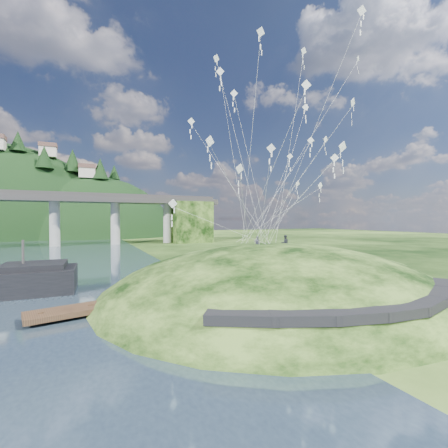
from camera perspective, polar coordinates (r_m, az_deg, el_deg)
name	(u,v)px	position (r m, az deg, el deg)	size (l,w,h in m)	color
ground	(211,310)	(25.77, -2.45, -16.05)	(320.00, 320.00, 0.00)	black
grass_hill	(277,309)	(31.63, 10.07, -15.65)	(36.00, 32.00, 13.00)	black
footpath	(378,304)	(22.08, 27.30, -13.46)	(22.29, 5.84, 0.83)	black
bridge	(10,210)	(94.33, -35.61, 2.12)	(160.00, 11.00, 15.00)	#2D2B2B
wooden_dock	(133,301)	(27.63, -17.02, -13.85)	(15.94, 5.48, 1.13)	#372416
kite_flyers	(279,235)	(33.75, 10.38, -2.13)	(5.06, 1.61, 1.84)	#23242F
kite_swarm	(283,118)	(32.34, 11.13, 19.15)	(21.12, 16.57, 20.22)	silver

